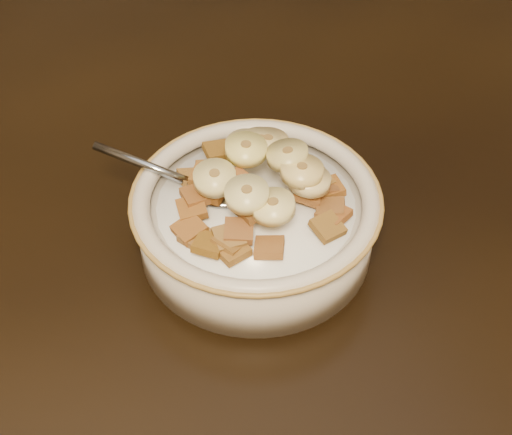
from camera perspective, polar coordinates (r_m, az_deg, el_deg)
name	(u,v)px	position (r m, az deg, el deg)	size (l,w,h in m)	color
table	(12,276)	(0.59, -18.93, -4.46)	(1.40, 0.90, 0.04)	black
cereal_bowl	(256,225)	(0.54, 0.00, -0.64)	(0.18, 0.18, 0.04)	beige
milk	(256,205)	(0.53, 0.00, 0.97)	(0.15, 0.15, 0.00)	white
spoon	(220,193)	(0.53, -2.92, 1.99)	(0.03, 0.04, 0.01)	gray
cereal_square_0	(232,250)	(0.49, -1.92, -2.62)	(0.02, 0.02, 0.01)	#9A691E
cereal_square_1	(329,188)	(0.54, 5.84, 2.34)	(0.02, 0.02, 0.01)	#965122
cereal_square_2	(211,171)	(0.54, -3.65, 3.73)	(0.02, 0.02, 0.01)	brown
cereal_square_3	(328,227)	(0.50, 5.76, -0.76)	(0.02, 0.02, 0.01)	brown
cereal_square_4	(269,247)	(0.49, 1.07, -2.40)	(0.02, 0.02, 0.01)	olive
cereal_square_5	(239,231)	(0.49, -1.39, -1.08)	(0.02, 0.02, 0.01)	brown
cereal_square_6	(209,244)	(0.49, -3.77, -2.15)	(0.02, 0.02, 0.01)	brown
cereal_square_7	(311,176)	(0.54, 4.46, 3.35)	(0.02, 0.02, 0.01)	#9C541E
cereal_square_8	(229,237)	(0.49, -2.16, -1.61)	(0.02, 0.02, 0.01)	brown
cereal_square_9	(318,181)	(0.54, 4.96, 2.95)	(0.02, 0.02, 0.01)	brown
cereal_square_10	(218,151)	(0.56, -3.08, 5.36)	(0.02, 0.02, 0.01)	brown
cereal_square_11	(323,187)	(0.54, 5.40, 2.45)	(0.02, 0.02, 0.01)	brown
cereal_square_12	(205,176)	(0.54, -4.13, 3.30)	(0.02, 0.02, 0.01)	#905D21
cereal_square_13	(226,179)	(0.53, -2.38, 3.10)	(0.02, 0.02, 0.01)	brown
cereal_square_14	(253,210)	(0.50, -0.26, 0.62)	(0.02, 0.02, 0.01)	brown
cereal_square_15	(334,214)	(0.51, 6.23, 0.26)	(0.02, 0.02, 0.01)	brown
cereal_square_16	(189,229)	(0.50, -5.35, -0.92)	(0.02, 0.02, 0.01)	brown
cereal_square_17	(192,209)	(0.51, -5.17, 0.71)	(0.02, 0.02, 0.01)	#9A5919
cereal_square_18	(308,193)	(0.52, 4.21, 1.99)	(0.02, 0.02, 0.01)	brown
cereal_square_19	(230,243)	(0.49, -2.10, -2.05)	(0.02, 0.02, 0.01)	brown
cereal_square_20	(239,182)	(0.51, -1.38, 2.87)	(0.02, 0.02, 0.01)	brown
cereal_square_21	(192,177)	(0.54, -5.11, 3.21)	(0.02, 0.02, 0.01)	#99662F
cereal_square_22	(197,196)	(0.52, -4.77, 1.76)	(0.02, 0.02, 0.01)	brown
cereal_square_23	(212,191)	(0.52, -3.53, 2.13)	(0.02, 0.02, 0.01)	brown
cereal_square_24	(197,236)	(0.50, -4.78, -1.51)	(0.02, 0.02, 0.01)	brown
cereal_square_25	(331,208)	(0.52, 5.98, 0.75)	(0.02, 0.02, 0.01)	#935C31
banana_slice_0	(246,146)	(0.55, -0.84, 5.71)	(0.03, 0.03, 0.01)	#C9BB7F
banana_slice_1	(247,194)	(0.49, -0.74, 1.86)	(0.03, 0.03, 0.01)	beige
banana_slice_2	(287,155)	(0.52, 2.54, 5.00)	(0.03, 0.03, 0.01)	#CBC170
banana_slice_3	(215,178)	(0.51, -3.32, 3.17)	(0.03, 0.03, 0.01)	beige
banana_slice_4	(268,142)	(0.55, 0.97, 6.03)	(0.03, 0.03, 0.01)	#F3CF7B
banana_slice_5	(302,171)	(0.51, 3.69, 3.73)	(0.03, 0.03, 0.01)	tan
banana_slice_6	(309,180)	(0.52, 4.29, 2.98)	(0.03, 0.03, 0.01)	#FFDA90
banana_slice_7	(261,143)	(0.55, 0.42, 6.01)	(0.03, 0.03, 0.01)	#FFEEA2
banana_slice_8	(246,149)	(0.53, -0.80, 5.48)	(0.03, 0.03, 0.01)	#E6D777
banana_slice_9	(273,207)	(0.49, 1.36, 0.88)	(0.03, 0.03, 0.01)	#FCF0A0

